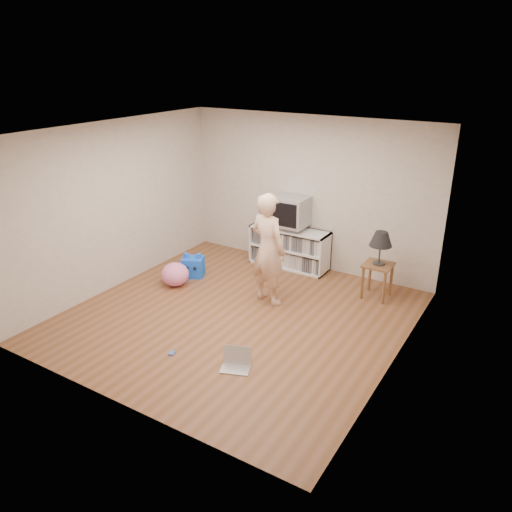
{
  "coord_description": "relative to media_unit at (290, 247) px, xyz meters",
  "views": [
    {
      "loc": [
        3.52,
        -5.22,
        3.49
      ],
      "look_at": [
        0.08,
        0.4,
        0.82
      ],
      "focal_mm": 35.0,
      "sensor_mm": 36.0,
      "label": 1
    }
  ],
  "objects": [
    {
      "name": "ground",
      "position": [
        0.23,
        -2.04,
        -0.35
      ],
      "size": [
        4.5,
        4.5,
        0.0
      ],
      "primitive_type": "plane",
      "color": "brown",
      "rests_on": "ground"
    },
    {
      "name": "plush_pink",
      "position": [
        -1.2,
        -1.67,
        -0.16
      ],
      "size": [
        0.55,
        0.55,
        0.38
      ],
      "primitive_type": "ellipsoid",
      "rotation": [
        0.0,
        0.0,
        0.26
      ],
      "color": "pink",
      "rests_on": "ground"
    },
    {
      "name": "ceiling",
      "position": [
        0.23,
        -2.04,
        2.25
      ],
      "size": [
        4.5,
        4.5,
        0.01
      ],
      "primitive_type": "cube",
      "color": "white",
      "rests_on": "walls"
    },
    {
      "name": "person",
      "position": [
        0.36,
        -1.37,
        0.49
      ],
      "size": [
        0.69,
        0.53,
        1.69
      ],
      "primitive_type": "imported",
      "rotation": [
        0.0,
        0.0,
        2.91
      ],
      "color": "beige",
      "rests_on": "ground"
    },
    {
      "name": "table_lamp",
      "position": [
        1.71,
        -0.39,
        0.59
      ],
      "size": [
        0.34,
        0.34,
        0.52
      ],
      "color": "#333333",
      "rests_on": "side_table"
    },
    {
      "name": "media_unit",
      "position": [
        0.0,
        0.0,
        0.0
      ],
      "size": [
        1.4,
        0.45,
        0.7
      ],
      "color": "white",
      "rests_on": "ground"
    },
    {
      "name": "plush_blue",
      "position": [
        -1.18,
        -1.24,
        -0.18
      ],
      "size": [
        0.43,
        0.4,
        0.4
      ],
      "rotation": [
        0.0,
        0.0,
        0.43
      ],
      "color": "#1058FF",
      "rests_on": "ground"
    },
    {
      "name": "side_table",
      "position": [
        1.71,
        -0.39,
        0.07
      ],
      "size": [
        0.42,
        0.42,
        0.55
      ],
      "color": "brown",
      "rests_on": "ground"
    },
    {
      "name": "playing_cards",
      "position": [
        0.06,
        -3.26,
        -0.34
      ],
      "size": [
        0.09,
        0.11,
        0.02
      ],
      "primitive_type": "cube",
      "rotation": [
        0.0,
        0.0,
        0.33
      ],
      "color": "#4769BE",
      "rests_on": "ground"
    },
    {
      "name": "walls",
      "position": [
        0.23,
        -2.04,
        0.95
      ],
      "size": [
        4.52,
        4.52,
        2.6
      ],
      "color": "#BAB1A3",
      "rests_on": "ground"
    },
    {
      "name": "crt_tv",
      "position": [
        -0.0,
        -0.02,
        0.67
      ],
      "size": [
        0.6,
        0.53,
        0.5
      ],
      "color": "#96969B",
      "rests_on": "dvd_deck"
    },
    {
      "name": "laptop",
      "position": [
        0.91,
        -3.06,
        -0.29
      ],
      "size": [
        0.42,
        0.38,
        0.24
      ],
      "rotation": [
        0.0,
        0.0,
        0.36
      ],
      "color": "silver",
      "rests_on": "ground"
    },
    {
      "name": "dvd_deck",
      "position": [
        -0.0,
        -0.02,
        0.39
      ],
      "size": [
        0.45,
        0.35,
        0.07
      ],
      "primitive_type": "cube",
      "color": "gray",
      "rests_on": "media_unit"
    }
  ]
}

